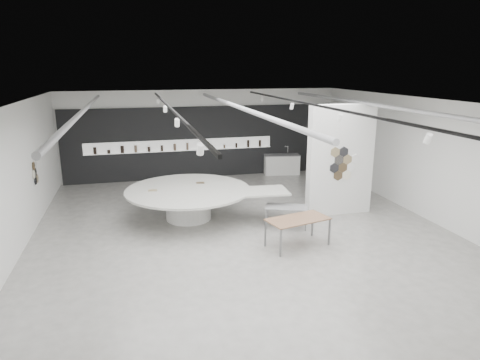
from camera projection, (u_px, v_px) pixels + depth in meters
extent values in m
cube|color=#9F9D96|center=(244.00, 233.00, 12.55)|extent=(12.00, 14.00, 0.01)
cube|color=silver|center=(244.00, 102.00, 11.57)|extent=(12.00, 14.00, 0.01)
cube|color=white|center=(203.00, 134.00, 18.63)|extent=(12.00, 0.01, 3.80)
cube|color=white|center=(382.00, 294.00, 5.50)|extent=(12.00, 0.01, 3.80)
cube|color=white|center=(428.00, 160.00, 13.48)|extent=(0.01, 14.00, 3.80)
cube|color=white|center=(11.00, 184.00, 10.64)|extent=(0.01, 14.00, 3.80)
cylinder|color=#939396|center=(83.00, 111.00, 11.09)|extent=(0.12, 12.00, 0.12)
cylinder|color=#939396|center=(240.00, 107.00, 12.09)|extent=(0.12, 12.00, 0.12)
cylinder|color=#939396|center=(372.00, 104.00, 13.09)|extent=(0.12, 12.00, 0.12)
cube|color=black|center=(170.00, 108.00, 11.13)|extent=(0.05, 13.00, 0.06)
cylinder|color=white|center=(200.00, 149.00, 6.49)|extent=(0.11, 0.18, 0.21)
cylinder|color=white|center=(177.00, 123.00, 9.58)|extent=(0.11, 0.18, 0.21)
cylinder|color=white|center=(165.00, 109.00, 12.67)|extent=(0.11, 0.18, 0.21)
cylinder|color=white|center=(158.00, 101.00, 15.76)|extent=(0.11, 0.18, 0.21)
cube|color=black|center=(312.00, 105.00, 12.07)|extent=(0.05, 13.00, 0.06)
cylinder|color=white|center=(428.00, 139.00, 7.43)|extent=(0.11, 0.18, 0.21)
cylinder|color=white|center=(340.00, 118.00, 10.53)|extent=(0.11, 0.18, 0.21)
cylinder|color=white|center=(292.00, 106.00, 13.62)|extent=(0.11, 0.18, 0.21)
cylinder|color=white|center=(262.00, 99.00, 16.71)|extent=(0.11, 0.18, 0.21)
cylinder|color=black|center=(36.00, 181.00, 13.13)|extent=(0.03, 0.28, 0.28)
cylinder|color=#867552|center=(37.00, 178.00, 13.37)|extent=(0.03, 0.28, 0.28)
cylinder|color=black|center=(36.00, 172.00, 13.19)|extent=(0.03, 0.28, 0.28)
cylinder|color=white|center=(34.00, 174.00, 12.95)|extent=(0.03, 0.28, 0.28)
cylinder|color=#4F3F27|center=(34.00, 166.00, 13.01)|extent=(0.03, 0.28, 0.28)
cylinder|color=white|center=(35.00, 164.00, 13.26)|extent=(0.03, 0.28, 0.28)
cube|color=black|center=(204.00, 142.00, 18.65)|extent=(11.80, 0.10, 3.10)
cube|color=white|center=(181.00, 145.00, 18.37)|extent=(8.00, 0.06, 0.46)
cube|color=white|center=(181.00, 150.00, 18.37)|extent=(8.00, 0.18, 0.02)
cylinder|color=black|center=(95.00, 151.00, 17.49)|extent=(0.13, 0.13, 0.29)
cylinder|color=black|center=(109.00, 152.00, 17.64)|extent=(0.13, 0.13, 0.15)
cylinder|color=black|center=(122.00, 149.00, 17.75)|extent=(0.14, 0.14, 0.30)
cylinder|color=brown|center=(136.00, 149.00, 17.88)|extent=(0.12, 0.12, 0.29)
cylinder|color=black|center=(149.00, 149.00, 18.02)|extent=(0.12, 0.12, 0.21)
cylinder|color=black|center=(162.00, 148.00, 18.14)|extent=(0.10, 0.10, 0.25)
cylinder|color=brown|center=(175.00, 147.00, 18.27)|extent=(0.12, 0.12, 0.30)
cylinder|color=brown|center=(187.00, 146.00, 18.39)|extent=(0.10, 0.10, 0.31)
cylinder|color=black|center=(200.00, 147.00, 18.54)|extent=(0.09, 0.09, 0.17)
cylinder|color=brown|center=(212.00, 147.00, 18.67)|extent=(0.10, 0.10, 0.16)
cylinder|color=brown|center=(224.00, 146.00, 18.80)|extent=(0.09, 0.09, 0.15)
cylinder|color=black|center=(236.00, 145.00, 18.92)|extent=(0.09, 0.09, 0.21)
cylinder|color=black|center=(248.00, 144.00, 19.04)|extent=(0.11, 0.11, 0.31)
cylinder|color=black|center=(260.00, 143.00, 19.17)|extent=(0.11, 0.11, 0.29)
cube|color=white|center=(340.00, 160.00, 13.85)|extent=(2.20, 0.35, 3.60)
cylinder|color=#4F3F27|center=(343.00, 168.00, 13.73)|extent=(0.34, 0.03, 0.34)
cylinder|color=white|center=(351.00, 167.00, 13.80)|extent=(0.34, 0.03, 0.34)
cylinder|color=black|center=(334.00, 168.00, 13.66)|extent=(0.34, 0.03, 0.34)
cylinder|color=#867552|center=(347.00, 159.00, 13.70)|extent=(0.34, 0.03, 0.34)
cylinder|color=black|center=(339.00, 160.00, 13.63)|extent=(0.34, 0.03, 0.34)
cylinder|color=white|center=(346.00, 175.00, 13.83)|extent=(0.34, 0.03, 0.34)
cylinder|color=#4F3F27|center=(338.00, 176.00, 13.76)|extent=(0.34, 0.03, 0.34)
cylinder|color=white|center=(356.00, 159.00, 13.77)|extent=(0.34, 0.03, 0.34)
cylinder|color=black|center=(344.00, 152.00, 13.59)|extent=(0.34, 0.03, 0.34)
cylinder|color=#867552|center=(335.00, 152.00, 13.52)|extent=(0.34, 0.03, 0.34)
cylinder|color=white|center=(188.00, 205.00, 13.64)|extent=(1.54, 1.54, 0.93)
cylinder|color=beige|center=(188.00, 190.00, 13.51)|extent=(4.26, 4.26, 0.07)
cube|color=beige|center=(259.00, 191.00, 13.34)|extent=(1.84, 1.24, 0.06)
cube|color=#867552|center=(153.00, 190.00, 13.33)|extent=(0.29, 0.22, 0.01)
cube|color=#4F3F27|center=(200.00, 183.00, 14.20)|extent=(0.29, 0.22, 0.01)
cube|color=#835E44|center=(298.00, 219.00, 11.49)|extent=(1.82, 1.21, 0.03)
cube|color=slate|center=(281.00, 243.00, 10.91)|extent=(0.05, 0.05, 0.75)
cube|color=slate|center=(265.00, 233.00, 11.54)|extent=(0.05, 0.05, 0.75)
cube|color=slate|center=(329.00, 232.00, 11.63)|extent=(0.05, 0.05, 0.75)
cube|color=slate|center=(312.00, 224.00, 12.27)|extent=(0.05, 0.05, 0.75)
cube|color=gray|center=(286.00, 207.00, 12.92)|extent=(1.40, 1.06, 0.03)
cube|color=slate|center=(266.00, 219.00, 12.82)|extent=(0.05, 0.05, 0.62)
cube|color=slate|center=(268.00, 213.00, 13.35)|extent=(0.05, 0.05, 0.62)
cube|color=slate|center=(306.00, 221.00, 12.65)|extent=(0.05, 0.05, 0.62)
cube|color=slate|center=(306.00, 215.00, 13.18)|extent=(0.05, 0.05, 0.62)
cube|color=white|center=(282.00, 165.00, 19.38)|extent=(1.62, 0.79, 0.87)
cube|color=gray|center=(282.00, 155.00, 19.26)|extent=(1.66, 0.83, 0.03)
cylinder|color=silver|center=(288.00, 150.00, 19.39)|extent=(0.03, 0.03, 0.35)
cylinder|color=silver|center=(286.00, 147.00, 19.34)|extent=(0.16, 0.04, 0.02)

